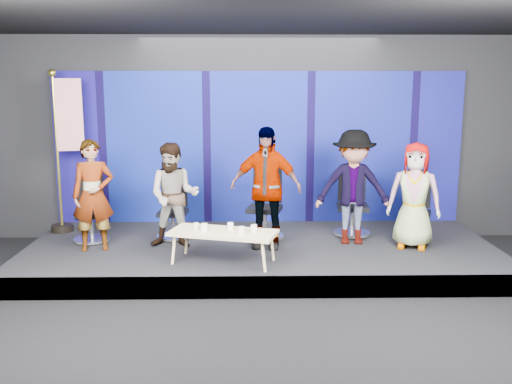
# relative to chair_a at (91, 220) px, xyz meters

# --- Properties ---
(ground) EXTENTS (10.00, 10.00, 0.00)m
(ground) POSITION_rel_chair_a_xyz_m (2.61, -2.71, -0.63)
(ground) COLOR black
(ground) RESTS_ON ground
(room_walls) EXTENTS (10.02, 8.02, 3.51)m
(room_walls) POSITION_rel_chair_a_xyz_m (2.61, -2.71, 1.80)
(room_walls) COLOR black
(room_walls) RESTS_ON ground
(riser) EXTENTS (7.00, 3.00, 0.30)m
(riser) POSITION_rel_chair_a_xyz_m (2.61, -0.21, -0.48)
(riser) COLOR black
(riser) RESTS_ON ground
(backdrop) EXTENTS (7.00, 0.08, 2.60)m
(backdrop) POSITION_rel_chair_a_xyz_m (2.61, 1.24, 0.97)
(backdrop) COLOR #120755
(backdrop) RESTS_ON riser
(chair_a) EXTENTS (0.67, 0.67, 1.00)m
(chair_a) POSITION_rel_chair_a_xyz_m (0.00, 0.00, 0.00)
(chair_a) COLOR silver
(chair_a) RESTS_ON riser
(panelist_a) EXTENTS (0.66, 0.51, 1.62)m
(panelist_a) POSITION_rel_chair_a_xyz_m (0.18, -0.47, 0.48)
(panelist_a) COLOR black
(panelist_a) RESTS_ON riser
(chair_b) EXTENTS (0.58, 0.58, 0.96)m
(chair_b) POSITION_rel_chair_a_xyz_m (1.25, 0.16, -0.01)
(chair_b) COLOR silver
(chair_b) RESTS_ON riser
(panelist_b) EXTENTS (0.79, 0.64, 1.55)m
(panelist_b) POSITION_rel_chair_a_xyz_m (1.33, -0.34, 0.45)
(panelist_b) COLOR black
(panelist_b) RESTS_ON riser
(chair_c) EXTENTS (0.75, 0.75, 1.11)m
(chair_c) POSITION_rel_chair_a_xyz_m (2.69, 0.13, 0.04)
(chair_c) COLOR silver
(chair_c) RESTS_ON riser
(panelist_c) EXTENTS (1.12, 0.66, 1.79)m
(panelist_c) POSITION_rel_chair_a_xyz_m (2.67, -0.38, 0.57)
(panelist_c) COLOR black
(panelist_c) RESTS_ON riser
(chair_d) EXTENTS (0.65, 0.65, 1.07)m
(chair_d) POSITION_rel_chair_a_xyz_m (4.09, 0.31, 0.02)
(chair_d) COLOR silver
(chair_d) RESTS_ON riser
(panelist_d) EXTENTS (1.17, 0.74, 1.73)m
(panelist_d) POSITION_rel_chair_a_xyz_m (4.00, -0.19, 0.53)
(panelist_d) COLOR black
(panelist_d) RESTS_ON riser
(chair_e) EXTENTS (0.69, 0.69, 0.96)m
(chair_e) POSITION_rel_chair_a_xyz_m (5.04, 0.03, -0.01)
(chair_e) COLOR silver
(chair_e) RESTS_ON riser
(panelist_e) EXTENTS (0.89, 0.72, 1.56)m
(panelist_e) POSITION_rel_chair_a_xyz_m (4.85, -0.44, 0.45)
(panelist_e) COLOR black
(panelist_e) RESTS_ON riser
(coffee_table) EXTENTS (1.54, 0.98, 0.44)m
(coffee_table) POSITION_rel_chair_a_xyz_m (2.08, -1.12, 0.08)
(coffee_table) COLOR tan
(coffee_table) RESTS_ON riser
(mug_a) EXTENTS (0.07, 0.07, 0.08)m
(mug_a) POSITION_rel_chair_a_xyz_m (1.71, -1.00, 0.15)
(mug_a) COLOR silver
(mug_a) RESTS_ON coffee_table
(mug_b) EXTENTS (0.09, 0.09, 0.10)m
(mug_b) POSITION_rel_chair_a_xyz_m (1.82, -1.11, 0.16)
(mug_b) COLOR silver
(mug_b) RESTS_ON coffee_table
(mug_c) EXTENTS (0.08, 0.08, 0.10)m
(mug_c) POSITION_rel_chair_a_xyz_m (2.17, -1.05, 0.16)
(mug_c) COLOR silver
(mug_c) RESTS_ON coffee_table
(mug_d) EXTENTS (0.09, 0.09, 0.10)m
(mug_d) POSITION_rel_chair_a_xyz_m (2.33, -1.29, 0.16)
(mug_d) COLOR silver
(mug_d) RESTS_ON coffee_table
(mug_e) EXTENTS (0.08, 0.08, 0.10)m
(mug_e) POSITION_rel_chair_a_xyz_m (2.49, -1.17, 0.16)
(mug_e) COLOR silver
(mug_e) RESTS_ON coffee_table
(flag_stand) EXTENTS (0.60, 0.35, 2.62)m
(flag_stand) POSITION_rel_chair_a_xyz_m (-0.51, 0.60, 1.06)
(flag_stand) COLOR black
(flag_stand) RESTS_ON riser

